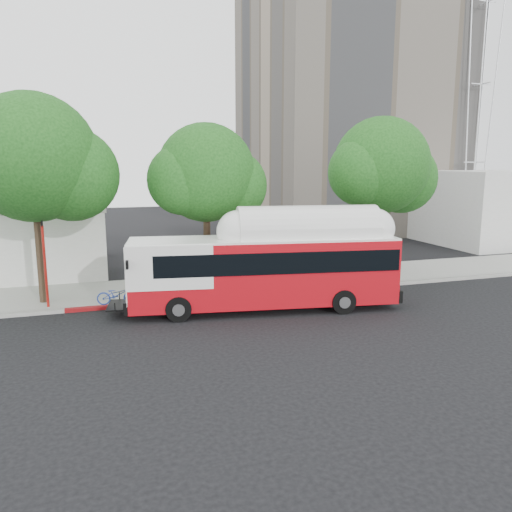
% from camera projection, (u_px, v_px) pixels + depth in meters
% --- Properties ---
extents(ground, '(120.00, 120.00, 0.00)m').
position_uv_depth(ground, '(261.00, 321.00, 21.08)').
color(ground, black).
rests_on(ground, ground).
extents(sidewalk, '(60.00, 5.00, 0.15)m').
position_uv_depth(sidewalk, '(224.00, 285.00, 27.16)').
color(sidewalk, gray).
rests_on(sidewalk, ground).
extents(curb_strip, '(60.00, 0.30, 0.15)m').
position_uv_depth(curb_strip, '(237.00, 297.00, 24.72)').
color(curb_strip, gray).
rests_on(curb_strip, ground).
extents(red_curb_segment, '(10.00, 0.32, 0.16)m').
position_uv_depth(red_curb_segment, '(176.00, 301.00, 23.83)').
color(red_curb_segment, maroon).
rests_on(red_curb_segment, ground).
extents(street_tree_left, '(6.67, 5.80, 9.74)m').
position_uv_depth(street_tree_left, '(44.00, 163.00, 22.57)').
color(street_tree_left, '#2D2116').
rests_on(street_tree_left, ground).
extents(street_tree_mid, '(5.75, 5.00, 8.62)m').
position_uv_depth(street_tree_mid, '(213.00, 177.00, 25.51)').
color(street_tree_mid, '#2D2116').
rests_on(street_tree_mid, ground).
extents(street_tree_right, '(6.21, 5.40, 9.18)m').
position_uv_depth(street_tree_right, '(387.00, 169.00, 28.22)').
color(street_tree_right, '#2D2116').
rests_on(street_tree_right, ground).
extents(apartment_tower, '(18.00, 18.00, 37.00)m').
position_uv_depth(apartment_tower, '(346.00, 51.00, 49.45)').
color(apartment_tower, gray).
rests_on(apartment_tower, ground).
extents(comms_tower, '(2.80, 2.80, 40.00)m').
position_uv_depth(comms_tower, '(488.00, 2.00, 42.00)').
color(comms_tower, silver).
rests_on(comms_tower, ground).
extents(transit_bus, '(13.03, 4.29, 3.79)m').
position_uv_depth(transit_bus, '(266.00, 271.00, 22.53)').
color(transit_bus, '#B60C15').
rests_on(transit_bus, ground).
extents(signal_pole, '(0.12, 0.39, 4.08)m').
position_uv_depth(signal_pole, '(45.00, 265.00, 22.38)').
color(signal_pole, '#A51711').
rests_on(signal_pole, ground).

